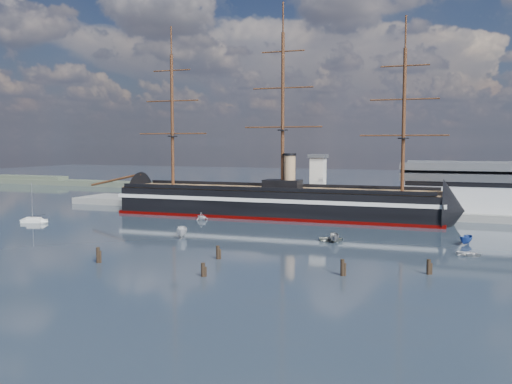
% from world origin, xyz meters
% --- Properties ---
extents(ground, '(600.00, 600.00, 0.00)m').
position_xyz_m(ground, '(0.00, 40.00, 0.00)').
color(ground, '#1F2D3B').
rests_on(ground, ground).
extents(quay, '(180.00, 18.00, 2.00)m').
position_xyz_m(quay, '(10.00, 76.00, 0.00)').
color(quay, slate).
rests_on(quay, ground).
extents(quay_tower, '(5.00, 5.00, 15.00)m').
position_xyz_m(quay_tower, '(3.00, 73.00, 9.75)').
color(quay_tower, silver).
rests_on(quay_tower, ground).
extents(shoreline, '(120.00, 10.00, 4.00)m').
position_xyz_m(shoreline, '(-139.23, 135.00, 1.45)').
color(shoreline, '#3F4C38').
rests_on(shoreline, ground).
extents(warship, '(113.07, 18.41, 53.94)m').
position_xyz_m(warship, '(-7.28, 60.00, 4.04)').
color(warship, black).
rests_on(warship, ground).
extents(sailboat, '(6.67, 3.77, 10.25)m').
position_xyz_m(sailboat, '(-59.17, 26.53, 0.65)').
color(sailboat, silver).
rests_on(sailboat, ground).
extents(motorboat_a, '(7.30, 5.21, 2.75)m').
position_xyz_m(motorboat_a, '(-13.26, 20.48, 0.00)').
color(motorboat_a, silver).
rests_on(motorboat_a, ground).
extents(motorboat_b, '(1.92, 3.35, 1.47)m').
position_xyz_m(motorboat_b, '(18.12, 27.21, 0.00)').
color(motorboat_b, beige).
rests_on(motorboat_b, ground).
extents(motorboat_c, '(6.00, 3.42, 2.26)m').
position_xyz_m(motorboat_c, '(19.03, 26.09, 0.00)').
color(motorboat_c, gray).
rests_on(motorboat_c, ground).
extents(motorboat_d, '(5.32, 6.64, 2.25)m').
position_xyz_m(motorboat_d, '(-21.49, 46.43, 0.00)').
color(motorboat_d, white).
rests_on(motorboat_d, ground).
extents(motorboat_e, '(1.96, 2.97, 1.29)m').
position_xyz_m(motorboat_e, '(45.01, 20.82, 0.00)').
color(motorboat_e, silver).
rests_on(motorboat_e, ground).
extents(motorboat_f, '(5.97, 3.61, 2.25)m').
position_xyz_m(motorboat_f, '(44.30, 33.23, 0.00)').
color(motorboat_f, navy).
rests_on(motorboat_f, ground).
extents(piling_near_left, '(0.64, 0.64, 3.37)m').
position_xyz_m(piling_near_left, '(-14.08, -7.90, 0.00)').
color(piling_near_left, black).
rests_on(piling_near_left, ground).
extents(piling_near_mid, '(0.64, 0.64, 2.83)m').
position_xyz_m(piling_near_mid, '(7.11, -10.52, 0.00)').
color(piling_near_mid, black).
rests_on(piling_near_mid, ground).
extents(piling_near_right, '(0.64, 0.64, 3.29)m').
position_xyz_m(piling_near_right, '(26.93, -2.36, 0.00)').
color(piling_near_right, black).
rests_on(piling_near_right, ground).
extents(piling_far_right, '(0.64, 0.64, 3.07)m').
position_xyz_m(piling_far_right, '(39.25, 3.35, 0.00)').
color(piling_far_right, black).
rests_on(piling_far_right, ground).
extents(piling_extra, '(0.64, 0.64, 3.08)m').
position_xyz_m(piling_extra, '(3.72, 2.19, 0.00)').
color(piling_extra, black).
rests_on(piling_extra, ground).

